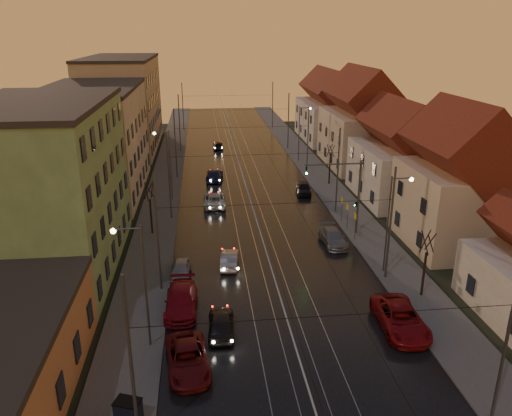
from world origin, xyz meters
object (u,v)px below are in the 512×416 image
object	(u,v)px
parked_left_2	(181,300)
street_lamp_2	(167,158)
street_lamp_0	(139,275)
parked_left_1	(188,359)
traffic_light_mast	(349,188)
parked_left_3	(181,269)
driving_car_4	(218,145)
parked_right_2	(303,188)
dumpster	(128,411)
parked_right_1	(333,237)
driving_car_0	(221,323)
driving_car_2	(214,200)
driving_car_1	(230,259)
street_lamp_1	(392,215)
street_lamp_3	(301,128)
driving_car_3	(215,175)

from	to	relation	value
parked_left_2	street_lamp_2	bearing A→B (deg)	96.45
street_lamp_0	parked_left_1	xyz separation A→B (m)	(2.63, -2.42, -4.19)
traffic_light_mast	parked_left_3	bearing A→B (deg)	-155.83
parked_left_2	driving_car_4	bearing A→B (deg)	86.42
parked_right_2	dumpster	distance (m)	38.30
street_lamp_2	parked_right_1	bearing A→B (deg)	-42.62
driving_car_0	driving_car_2	size ratio (longest dim) A/B	0.80
traffic_light_mast	driving_car_2	xyz separation A→B (m)	(-12.09, 9.58, -3.89)
driving_car_1	driving_car_4	xyz separation A→B (m)	(0.67, 42.64, 0.03)
street_lamp_1	parked_left_2	xyz separation A→B (m)	(-16.14, -3.98, -4.12)
traffic_light_mast	parked_right_2	world-z (taller)	traffic_light_mast
street_lamp_2	street_lamp_0	bearing A→B (deg)	-90.00
driving_car_2	parked_left_2	distance (m)	21.76
street_lamp_3	driving_car_4	bearing A→B (deg)	142.28
parked_left_2	street_lamp_1	bearing A→B (deg)	15.36
street_lamp_2	parked_right_2	xyz separation A→B (m)	(15.57, 0.62, -4.19)
driving_car_1	parked_right_2	size ratio (longest dim) A/B	0.93
street_lamp_2	driving_car_4	size ratio (longest dim) A/B	2.08
parked_right_1	driving_car_4	bearing A→B (deg)	100.95
driving_car_1	parked_left_2	size ratio (longest dim) A/B	0.72
driving_car_3	parked_right_2	world-z (taller)	driving_car_3
driving_car_3	dumpster	world-z (taller)	driving_car_3
driving_car_2	dumpster	bearing A→B (deg)	81.55
driving_car_1	driving_car_3	distance (m)	25.07
street_lamp_2	parked_left_1	xyz separation A→B (m)	(2.63, -30.42, -4.19)
street_lamp_0	driving_car_0	world-z (taller)	street_lamp_0
street_lamp_2	street_lamp_3	distance (m)	24.24
driving_car_1	driving_car_4	world-z (taller)	driving_car_4
traffic_light_mast	street_lamp_2	bearing A→B (deg)	144.93
street_lamp_1	dumpster	world-z (taller)	street_lamp_1
street_lamp_3	driving_car_4	world-z (taller)	street_lamp_3
street_lamp_1	traffic_light_mast	bearing A→B (deg)	97.91
parked_left_3	parked_right_2	xyz separation A→B (m)	(13.70, 19.46, 0.08)
parked_left_1	dumpster	distance (m)	4.78
driving_car_4	parked_left_1	distance (m)	55.65
parked_right_1	driving_car_0	bearing A→B (deg)	-131.26
street_lamp_2	driving_car_0	size ratio (longest dim) A/B	1.96
street_lamp_2	driving_car_0	world-z (taller)	street_lamp_2
street_lamp_3	dumpster	xyz separation A→B (m)	(-18.38, -50.29, -4.19)
driving_car_3	driving_car_4	xyz separation A→B (m)	(1.11, 17.57, -0.07)
dumpster	parked_left_1	bearing A→B (deg)	74.57
traffic_light_mast	street_lamp_3	bearing A→B (deg)	87.73
driving_car_2	parked_right_2	world-z (taller)	driving_car_2
street_lamp_0	street_lamp_2	distance (m)	28.00
driving_car_4	parked_left_3	bearing A→B (deg)	84.55
driving_car_4	street_lamp_3	bearing A→B (deg)	142.78
driving_car_0	parked_left_1	size ratio (longest dim) A/B	0.81
parked_left_3	dumpster	world-z (taller)	dumpster
parked_left_3	parked_right_1	xyz separation A→B (m)	(13.44, 4.75, 0.04)
driving_car_2	street_lamp_2	bearing A→B (deg)	-25.02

